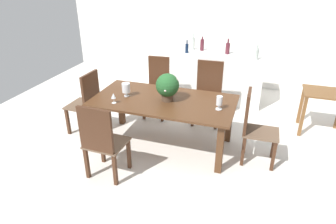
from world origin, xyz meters
TOP-DOWN VIEW (x-y plane):
  - ground_plane at (0.00, 0.00)m, footprint 7.04×7.04m
  - back_wall at (0.00, 2.60)m, footprint 6.40×0.10m
  - dining_table at (0.00, -0.30)m, footprint 2.02×1.04m
  - chair_near_left at (-0.46, -1.29)m, footprint 0.49×0.46m
  - chair_head_end at (-1.28, -0.30)m, footprint 0.44×0.47m
  - chair_foot_end at (1.27, -0.30)m, footprint 0.47×0.41m
  - chair_far_left at (-0.46, 0.70)m, footprint 0.45×0.51m
  - chair_far_right at (0.45, 0.70)m, footprint 0.49×0.46m
  - flower_centerpiece at (0.06, -0.30)m, footprint 0.33×0.33m
  - crystal_vase_left at (0.80, -0.37)m, footprint 0.09×0.09m
  - crystal_vase_center_near at (-0.56, -0.35)m, footprint 0.12×0.12m
  - wine_glass at (-0.62, -0.62)m, footprint 0.07×0.07m
  - kitchen_counter at (0.44, 1.64)m, footprint 1.73×0.64m
  - wine_bottle_clear at (0.59, 1.68)m, footprint 0.08×0.08m
  - wine_bottle_tall at (-0.16, 1.50)m, footprint 0.06×0.06m
  - wine_bottle_dark at (-0.11, 1.77)m, footprint 0.07×0.07m
  - wine_bottle_green at (0.08, 1.77)m, footprint 0.07×0.07m
  - wine_bottle_amber at (1.13, 1.45)m, footprint 0.08×0.08m
  - side_table at (2.27, 0.86)m, footprint 0.67×0.54m

SIDE VIEW (x-z plane):
  - ground_plane at x=0.00m, z-range 0.00..0.00m
  - kitchen_counter at x=0.44m, z-range 0.00..0.94m
  - side_table at x=2.27m, z-range 0.19..0.89m
  - chair_foot_end at x=1.27m, z-range 0.04..1.06m
  - chair_far_left at x=-0.46m, z-range 0.04..1.07m
  - chair_head_end at x=-1.28m, z-range 0.05..1.06m
  - chair_near_left at x=-0.46m, z-range 0.05..1.08m
  - chair_far_right at x=0.45m, z-range 0.05..1.10m
  - dining_table at x=0.00m, z-range 0.27..1.01m
  - wine_glass at x=-0.62m, z-range 0.77..0.92m
  - crystal_vase_left at x=0.80m, z-range 0.76..0.95m
  - crystal_vase_center_near at x=-0.56m, z-range 0.77..0.97m
  - flower_centerpiece at x=0.06m, z-range 0.76..1.16m
  - wine_bottle_tall at x=-0.16m, z-range 0.91..1.16m
  - wine_bottle_amber at x=1.13m, z-range 0.92..1.18m
  - wine_bottle_clear at x=0.59m, z-range 0.91..1.19m
  - wine_bottle_green at x=0.08m, z-range 0.92..1.19m
  - wine_bottle_dark at x=-0.11m, z-range 0.91..1.22m
  - back_wall at x=0.00m, z-range 0.00..2.60m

